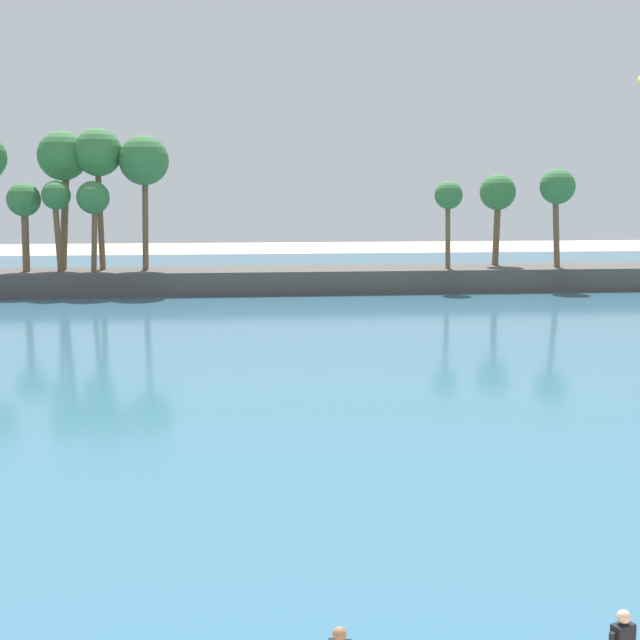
% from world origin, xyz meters
% --- Properties ---
extents(sea, '(220.00, 96.67, 0.06)m').
position_xyz_m(sea, '(0.00, 57.75, 0.03)').
color(sea, '#386B84').
rests_on(sea, ground).
extents(palm_headland, '(112.94, 6.43, 12.34)m').
position_xyz_m(palm_headland, '(-0.37, 66.15, 2.76)').
color(palm_headland, '#514C47').
rests_on(palm_headland, ground).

